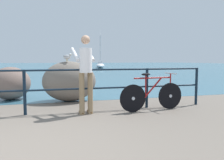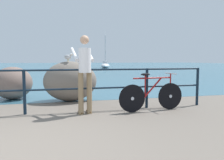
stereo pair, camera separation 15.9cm
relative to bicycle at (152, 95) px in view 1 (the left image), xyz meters
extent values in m
cube|color=#6B6056|center=(-2.95, 18.19, -0.44)|extent=(120.00, 120.00, 0.10)
cube|color=#38667A|center=(-2.95, 46.69, -0.39)|extent=(120.00, 90.00, 0.01)
cylinder|color=black|center=(-2.95, 0.35, 0.12)|extent=(0.07, 0.07, 1.02)
cylinder|color=black|center=(-1.47, 0.35, 0.12)|extent=(0.07, 0.07, 1.02)
cylinder|color=black|center=(0.01, 0.35, 0.12)|extent=(0.07, 0.07, 1.02)
cylinder|color=black|center=(1.49, 0.35, 0.12)|extent=(0.07, 0.07, 1.02)
cylinder|color=black|center=(-2.95, 0.35, 0.61)|extent=(8.89, 0.04, 0.04)
cylinder|color=black|center=(-2.95, 0.35, 0.16)|extent=(8.89, 0.04, 0.04)
cylinder|color=black|center=(-0.52, -0.05, -0.06)|extent=(0.66, 0.09, 0.66)
cylinder|color=#B7BCC6|center=(-0.52, -0.05, -0.06)|extent=(0.08, 0.06, 0.08)
cylinder|color=black|center=(0.51, 0.05, -0.06)|extent=(0.66, 0.09, 0.66)
cylinder|color=#B7BCC6|center=(0.51, 0.05, -0.06)|extent=(0.08, 0.06, 0.08)
cylinder|color=maroon|center=(0.00, 0.00, 0.41)|extent=(0.99, 0.13, 0.04)
cylinder|color=maroon|center=(0.02, 0.00, 0.18)|extent=(0.50, 0.08, 0.50)
cylinder|color=maroon|center=(-0.19, -0.02, 0.21)|extent=(0.03, 0.03, 0.53)
ellipsoid|color=black|center=(-0.19, -0.02, 0.50)|extent=(0.25, 0.12, 0.06)
cylinder|color=maroon|center=(0.51, 0.05, 0.23)|extent=(0.03, 0.03, 0.57)
cylinder|color=#B7BCC6|center=(0.51, 0.05, 0.51)|extent=(0.07, 0.48, 0.03)
cylinder|color=#8C7251|center=(-1.72, 0.03, 0.09)|extent=(0.12, 0.12, 0.95)
ellipsoid|color=#513319|center=(-1.73, 0.09, -0.35)|extent=(0.14, 0.27, 0.08)
cylinder|color=#8C7251|center=(-1.52, 0.07, 0.09)|extent=(0.12, 0.12, 0.95)
ellipsoid|color=#513319|center=(-1.53, 0.12, -0.35)|extent=(0.14, 0.27, 0.08)
cylinder|color=white|center=(-1.62, 0.05, 0.84)|extent=(0.28, 0.28, 0.55)
sphere|color=tan|center=(-1.62, 0.05, 1.29)|extent=(0.20, 0.20, 0.20)
cylinder|color=white|center=(-1.83, 0.26, 0.97)|extent=(0.16, 0.52, 0.34)
cylinder|color=white|center=(-1.48, 0.31, 0.97)|extent=(0.16, 0.52, 0.34)
ellipsoid|color=slate|center=(-1.83, 1.84, 0.21)|extent=(1.58, 1.07, 1.19)
ellipsoid|color=#786359|center=(-3.57, 2.61, 0.12)|extent=(1.19, 1.18, 1.02)
cylinder|color=gold|center=(-1.88, 1.77, 0.83)|extent=(0.01, 0.01, 0.06)
cylinder|color=gold|center=(-1.91, 1.74, 0.83)|extent=(0.01, 0.01, 0.06)
ellipsoid|color=white|center=(-1.89, 1.75, 0.93)|extent=(0.26, 0.26, 0.13)
ellipsoid|color=#9E9EA3|center=(-1.91, 1.77, 0.96)|extent=(0.25, 0.26, 0.06)
sphere|color=white|center=(-1.81, 1.66, 1.00)|extent=(0.08, 0.08, 0.08)
cone|color=gold|center=(-1.77, 1.63, 0.99)|extent=(0.05, 0.05, 0.02)
ellipsoid|color=white|center=(5.26, 29.05, -0.03)|extent=(2.25, 4.58, 0.70)
cube|color=silver|center=(5.33, 29.34, 0.50)|extent=(1.07, 1.45, 0.36)
cylinder|color=#B2B2B7|center=(5.22, 28.85, 2.42)|extent=(0.10, 0.10, 4.20)
pyramid|color=white|center=(5.39, 29.58, 3.99)|extent=(0.41, 1.57, 3.57)
camera|label=1|loc=(-2.43, -5.03, 0.85)|focal=36.56mm
camera|label=2|loc=(-2.28, -5.07, 0.85)|focal=36.56mm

